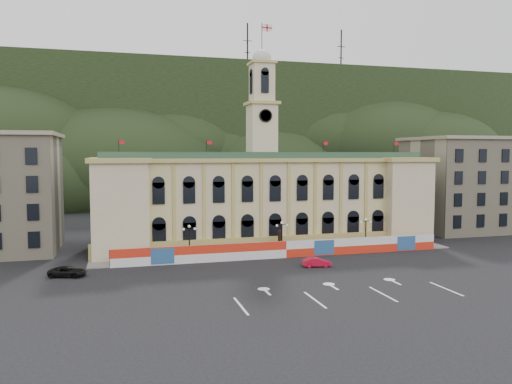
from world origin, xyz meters
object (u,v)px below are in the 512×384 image
object	(u,v)px
statue	(280,246)
lamp_center	(282,235)
red_sedan	(317,262)
black_suv	(68,272)

from	to	relation	value
statue	lamp_center	bearing A→B (deg)	-90.00
red_sedan	statue	bearing A→B (deg)	21.51
red_sedan	black_suv	size ratio (longest dim) A/B	0.81
statue	red_sedan	world-z (taller)	statue
red_sedan	black_suv	distance (m)	32.26
statue	black_suv	bearing A→B (deg)	-167.65
lamp_center	statue	bearing A→B (deg)	90.00
black_suv	red_sedan	bearing A→B (deg)	-78.72
statue	lamp_center	xyz separation A→B (m)	(0.00, -1.00, 1.89)
black_suv	statue	bearing A→B (deg)	-60.79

